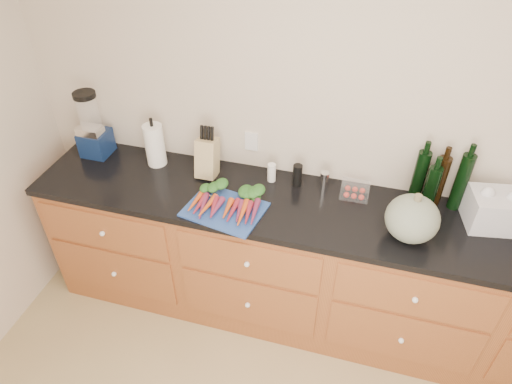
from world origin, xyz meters
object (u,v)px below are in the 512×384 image
(blender_appliance, at_px, (92,128))
(paper_towel, at_px, (155,145))
(carrots, at_px, (227,202))
(squash, at_px, (412,219))
(knife_block, at_px, (207,158))
(cutting_board, at_px, (225,209))
(tomato_box, at_px, (355,190))

(blender_appliance, xyz_separation_m, paper_towel, (0.42, 0.00, -0.05))
(carrots, relative_size, blender_appliance, 0.89)
(squash, bearing_deg, paper_towel, 170.59)
(paper_towel, distance_m, knife_block, 0.35)
(cutting_board, bearing_deg, carrots, 90.00)
(squash, bearing_deg, knife_block, 168.81)
(knife_block, bearing_deg, squash, -11.19)
(blender_appliance, relative_size, paper_towel, 1.60)
(blender_appliance, bearing_deg, squash, -7.35)
(paper_towel, height_order, tomato_box, paper_towel)
(cutting_board, distance_m, carrots, 0.05)
(paper_towel, bearing_deg, tomato_box, 0.46)
(cutting_board, distance_m, tomato_box, 0.76)
(carrots, distance_m, paper_towel, 0.64)
(carrots, xyz_separation_m, paper_towel, (-0.56, 0.28, 0.10))
(squash, distance_m, knife_block, 1.22)
(blender_appliance, distance_m, knife_block, 0.78)
(cutting_board, xyz_separation_m, knife_block, (-0.21, 0.30, 0.11))
(carrots, xyz_separation_m, tomato_box, (0.68, 0.29, 0.00))
(blender_appliance, xyz_separation_m, tomato_box, (1.66, 0.01, -0.15))
(squash, distance_m, paper_towel, 1.57)
(squash, bearing_deg, cutting_board, -176.30)
(cutting_board, bearing_deg, paper_towel, 150.25)
(cutting_board, height_order, knife_block, knife_block)
(squash, height_order, knife_block, squash)
(squash, xyz_separation_m, knife_block, (-1.19, 0.24, -0.00))
(cutting_board, bearing_deg, knife_block, 124.69)
(carrots, relative_size, paper_towel, 1.41)
(carrots, bearing_deg, blender_appliance, 164.05)
(blender_appliance, bearing_deg, cutting_board, -17.93)
(knife_block, bearing_deg, tomato_box, 1.93)
(cutting_board, relative_size, knife_block, 1.77)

